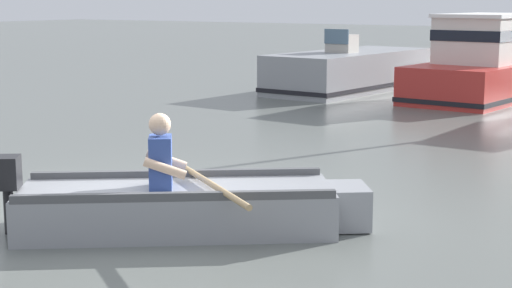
% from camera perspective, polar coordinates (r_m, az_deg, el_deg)
% --- Properties ---
extents(ground_plane, '(120.00, 120.00, 0.00)m').
position_cam_1_polar(ground_plane, '(9.06, -7.34, -4.74)').
color(ground_plane, slate).
extents(rowboat_with_person, '(3.30, 2.77, 1.19)m').
position_cam_1_polar(rowboat_with_person, '(8.31, -5.03, -4.27)').
color(rowboat_with_person, gray).
rests_on(rowboat_with_person, ground).
extents(moored_boat_grey, '(2.40, 5.36, 1.56)m').
position_cam_1_polar(moored_boat_grey, '(21.00, 6.47, 4.99)').
color(moored_boat_grey, gray).
rests_on(moored_boat_grey, ground).
extents(moored_boat_red, '(2.66, 6.34, 1.95)m').
position_cam_1_polar(moored_boat_red, '(20.17, 16.05, 5.17)').
color(moored_boat_red, '#B72D28').
rests_on(moored_boat_red, ground).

